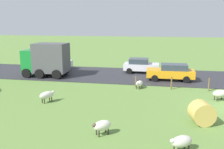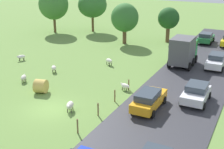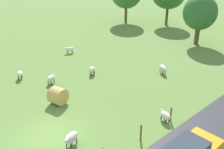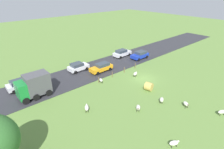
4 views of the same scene
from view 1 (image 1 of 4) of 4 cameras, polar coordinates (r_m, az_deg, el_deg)
road_strip at (r=26.98m, az=21.21°, el=-0.85°), size 8.00×80.00×0.06m
sheep_1 at (r=21.52m, az=6.37°, el=-2.08°), size 1.15×0.76×0.69m
sheep_2 at (r=19.83m, az=23.85°, el=-4.10°), size 0.93×1.26×0.81m
sheep_4 at (r=11.81m, az=15.87°, el=-14.76°), size 1.00×1.17×0.75m
sheep_5 at (r=12.86m, az=-2.33°, el=-11.79°), size 1.04×1.09×0.78m
sheep_6 at (r=18.37m, az=-14.90°, el=-4.65°), size 1.23×1.04×0.81m
hay_bale_0 at (r=15.01m, az=20.17°, el=-8.39°), size 1.34×1.51×1.30m
fence_post_1 at (r=22.11m, az=21.62°, el=-2.23°), size 0.12×0.12×1.11m
fence_post_2 at (r=21.71m, az=13.66°, el=-1.97°), size 0.12×0.12×1.11m
fence_post_3 at (r=21.74m, az=5.56°, el=-1.74°), size 0.12×0.12×1.04m
truck_0 at (r=26.65m, az=-14.93°, el=3.49°), size 2.62×4.56×3.48m
car_3 at (r=30.51m, az=-13.49°, el=2.76°), size 2.05×4.18×1.64m
car_4 at (r=27.98m, az=6.69°, el=2.15°), size 2.18×3.89×1.60m
car_5 at (r=24.79m, az=13.60°, el=0.61°), size 1.97×4.56×1.62m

